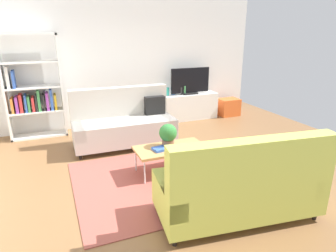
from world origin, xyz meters
TOP-DOWN VIEW (x-y plane):
  - ground_plane at (0.00, 0.00)m, footprint 7.68×7.68m
  - wall_far at (0.00, 2.80)m, footprint 6.40×0.12m
  - area_rug at (-0.13, -0.29)m, footprint 2.90×2.20m
  - couch_beige at (-0.47, 1.33)m, footprint 1.92×0.88m
  - couch_green at (0.20, -1.50)m, footprint 1.99×1.07m
  - coffee_table at (-0.08, -0.09)m, footprint 1.10×0.56m
  - tv_console at (1.48, 2.46)m, footprint 1.40×0.44m
  - tv at (1.48, 2.44)m, footprint 1.00×0.20m
  - bookshelf at (-2.04, 2.48)m, footprint 1.10×0.36m
  - storage_trunk at (2.58, 2.36)m, footprint 0.52×0.40m
  - potted_plant at (-0.10, -0.02)m, footprint 0.28×0.28m
  - table_book_0 at (-0.26, -0.13)m, footprint 0.27×0.22m
  - vase_0 at (0.90, 2.51)m, footprint 0.11×0.11m
  - vase_1 at (1.07, 2.51)m, footprint 0.11×0.11m
  - bottle_0 at (1.24, 2.42)m, footprint 0.04×0.04m
  - bottle_1 at (1.33, 2.42)m, footprint 0.05×0.05m

SIDE VIEW (x-z plane):
  - ground_plane at x=0.00m, z-range 0.00..0.00m
  - area_rug at x=-0.13m, z-range 0.00..0.01m
  - storage_trunk at x=2.58m, z-range 0.00..0.44m
  - tv_console at x=1.48m, z-range 0.00..0.64m
  - coffee_table at x=-0.08m, z-range 0.18..0.60m
  - table_book_0 at x=-0.26m, z-range 0.42..0.46m
  - couch_beige at x=-0.47m, z-range -0.11..0.99m
  - couch_green at x=0.20m, z-range -0.11..0.99m
  - potted_plant at x=-0.10m, z-range 0.44..0.80m
  - vase_1 at x=1.07m, z-range 0.64..0.80m
  - vase_0 at x=0.90m, z-range 0.64..0.83m
  - bottle_0 at x=1.24m, z-range 0.64..0.83m
  - bottle_1 at x=1.33m, z-range 0.64..0.85m
  - tv at x=1.48m, z-range 0.63..1.27m
  - bookshelf at x=-2.04m, z-range -0.08..2.02m
  - wall_far at x=0.00m, z-range 0.00..2.90m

